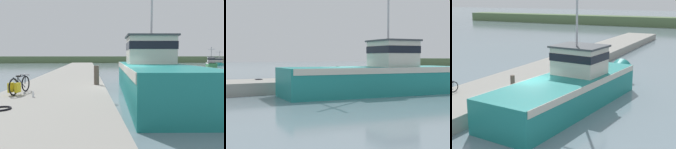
% 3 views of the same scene
% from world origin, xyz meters
% --- Properties ---
extents(ground_plane, '(320.00, 320.00, 0.00)m').
position_xyz_m(ground_plane, '(0.00, 0.00, 0.00)').
color(ground_plane, gray).
extents(dock_pier, '(4.66, 80.00, 0.85)m').
position_xyz_m(dock_pier, '(-3.46, 0.00, 0.42)').
color(dock_pier, gray).
rests_on(dock_pier, ground_plane).
extents(far_shoreline, '(180.00, 5.00, 2.22)m').
position_xyz_m(far_shoreline, '(30.00, 64.40, 1.11)').
color(far_shoreline, '#567047').
rests_on(far_shoreline, ground_plane).
extents(fishing_boat_main, '(4.92, 15.13, 10.23)m').
position_xyz_m(fishing_boat_main, '(2.03, 1.86, 1.33)').
color(fishing_boat_main, teal).
rests_on(fishing_boat_main, ground_plane).
extents(boat_white_moored, '(4.66, 7.91, 4.16)m').
position_xyz_m(boat_white_moored, '(21.31, 28.06, 0.83)').
color(boat_white_moored, '#337F47').
rests_on(boat_white_moored, ground_plane).
extents(boat_red_outer, '(4.41, 4.64, 3.82)m').
position_xyz_m(boat_red_outer, '(30.98, 40.68, 0.80)').
color(boat_red_outer, teal).
rests_on(boat_red_outer, ground_plane).
extents(bicycle_touring, '(0.62, 1.68, 0.77)m').
position_xyz_m(bicycle_touring, '(-4.88, -2.15, 1.20)').
color(bicycle_touring, black).
rests_on(bicycle_touring, dock_pier).
extents(mooring_post, '(0.28, 0.28, 1.05)m').
position_xyz_m(mooring_post, '(-1.54, 0.44, 1.37)').
color(mooring_post, '#51473D').
rests_on(mooring_post, dock_pier).
extents(hose_coil, '(0.57, 0.57, 0.06)m').
position_xyz_m(hose_coil, '(-4.54, -4.83, 0.88)').
color(hose_coil, black).
rests_on(hose_coil, dock_pier).
extents(water_bottle_by_bike, '(0.08, 0.08, 0.23)m').
position_xyz_m(water_bottle_by_bike, '(-4.10, -2.92, 0.96)').
color(water_bottle_by_bike, silver).
rests_on(water_bottle_by_bike, dock_pier).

